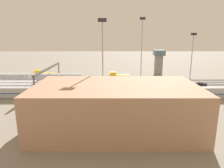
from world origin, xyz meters
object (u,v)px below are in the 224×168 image
object	(u,v)px
train_on_track_0	(44,76)
light_mast_1	(103,50)
train_on_track_6	(120,92)
maintenance_shed	(116,107)
signal_gantry	(48,70)
train_on_track_1	(119,78)
light_mast_2	(142,41)
light_mast_0	(192,49)
train_on_track_5	(92,89)
train_on_track_4	(67,86)
control_tower	(159,61)
train_on_track_2	(31,79)

from	to	relation	value
train_on_track_0	light_mast_1	world-z (taller)	light_mast_1
train_on_track_6	maintenance_shed	xyz separation A→B (m)	(2.00, 25.42, 3.56)
train_on_track_6	signal_gantry	size ratio (longest dim) A/B	2.73
train_on_track_1	maintenance_shed	bearing A→B (deg)	87.42
signal_gantry	light_mast_2	bearing A→B (deg)	-157.12
light_mast_0	maintenance_shed	size ratio (longest dim) A/B	0.61
train_on_track_5	light_mast_0	distance (m)	58.18
train_on_track_5	train_on_track_4	bearing A→B (deg)	-24.68
train_on_track_6	light_mast_2	bearing A→B (deg)	-110.04
light_mast_2	maintenance_shed	xyz separation A→B (m)	(14.02, 58.37, -13.82)
train_on_track_1	control_tower	size ratio (longest dim) A/B	0.71
signal_gantry	train_on_track_4	bearing A→B (deg)	150.01
train_on_track_5	control_tower	distance (m)	52.59
light_mast_0	maintenance_shed	bearing A→B (deg)	55.73
train_on_track_1	signal_gantry	size ratio (longest dim) A/B	0.29
light_mast_0	maintenance_shed	world-z (taller)	light_mast_0
train_on_track_5	light_mast_0	xyz separation A→B (m)	(-49.04, -28.39, 13.21)
light_mast_1	light_mast_2	size ratio (longest dim) A/B	0.90
light_mast_2	maintenance_shed	world-z (taller)	light_mast_2
train_on_track_6	maintenance_shed	size ratio (longest dim) A/B	2.48
light_mast_1	control_tower	bearing A→B (deg)	-122.08
train_on_track_2	light_mast_0	bearing A→B (deg)	-170.30
train_on_track_4	train_on_track_6	xyz separation A→B (m)	(-21.84, 10.00, 0.01)
train_on_track_4	light_mast_2	xyz separation A→B (m)	(-33.86, -22.94, 17.39)
train_on_track_2	train_on_track_4	bearing A→B (deg)	151.49
train_on_track_2	maintenance_shed	world-z (taller)	maintenance_shed
train_on_track_1	maintenance_shed	world-z (taller)	maintenance_shed
train_on_track_0	control_tower	xyz separation A→B (m)	(-61.47, -14.17, 6.10)
signal_gantry	light_mast_1	bearing A→B (deg)	143.13
train_on_track_4	light_mast_1	xyz separation A→B (m)	(-15.69, 13.27, 15.67)
signal_gantry	maintenance_shed	world-z (taller)	maintenance_shed
maintenance_shed	control_tower	xyz separation A→B (m)	(-25.59, -69.59, 2.70)
train_on_track_5	train_on_track_6	bearing A→B (deg)	155.48
train_on_track_0	signal_gantry	distance (m)	17.59
train_on_track_1	light_mast_0	size ratio (longest dim) A/B	0.43
train_on_track_4	signal_gantry	bearing A→B (deg)	-29.99
maintenance_shed	signal_gantry	bearing A→B (deg)	-54.81
train_on_track_1	train_on_track_4	distance (m)	26.72
light_mast_2	light_mast_1	bearing A→B (deg)	63.36
train_on_track_1	train_on_track_6	bearing A→B (deg)	89.38
train_on_track_6	signal_gantry	bearing A→B (deg)	-26.18
train_on_track_1	light_mast_2	distance (m)	22.31
train_on_track_5	light_mast_2	world-z (taller)	light_mast_2
train_on_track_4	maintenance_shed	xyz separation A→B (m)	(-19.84, 35.42, 3.57)
train_on_track_1	train_on_track_4	bearing A→B (deg)	34.15
train_on_track_6	light_mast_0	bearing A→B (deg)	-138.75
train_on_track_2	light_mast_1	size ratio (longest dim) A/B	1.70
control_tower	signal_gantry	bearing A→B (deg)	28.33
train_on_track_4	train_on_track_5	bearing A→B (deg)	155.32
signal_gantry	control_tower	world-z (taller)	control_tower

